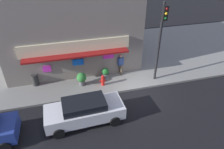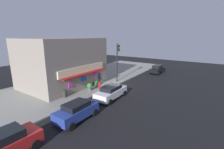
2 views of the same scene
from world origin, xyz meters
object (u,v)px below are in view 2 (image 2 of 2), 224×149
Objects in this scene: trash_can at (65,93)px; parked_car_red at (2,145)px; fire_hydrant at (100,85)px; parked_car_blue at (77,111)px; parked_car_white at (111,92)px; potted_plant_by_doorway at (90,86)px; traffic_light at (118,58)px; potted_plant_by_window at (96,83)px; parked_car_black at (157,69)px; pedestrian at (100,78)px.

parked_car_red is at bearing -151.77° from trash_can.
parked_car_blue is (-7.48, -3.45, 0.26)m from fire_hydrant.
fire_hydrant is 0.19× the size of parked_car_white.
trash_can is 3.47m from potted_plant_by_doorway.
traffic_light is 1.27× the size of parked_car_white.
trash_can is at bearing 169.87° from traffic_light.
fire_hydrant is 0.20× the size of parked_car_red.
potted_plant_by_window is at bearing 160.90° from traffic_light.
potted_plant_by_window is at bearing 161.91° from parked_car_black.
parked_car_blue is (-11.61, -3.16, -3.06)m from traffic_light.
parked_car_white is (-0.31, -3.61, 0.07)m from potted_plant_by_doorway.
parked_car_white is at bearing -119.78° from fire_hydrant.
parked_car_red is at bearing -166.70° from fire_hydrant.
traffic_light is at bearing 9.26° from parked_car_red.
traffic_light is 5.30m from fire_hydrant.
parked_car_red is at bearing 176.35° from parked_car_blue.
traffic_light is 1.37× the size of parked_car_red.
parked_car_black is 0.88× the size of parked_car_white.
potted_plant_by_window is at bearing -168.92° from pedestrian.
parked_car_black is (13.78, -3.37, 0.25)m from fire_hydrant.
potted_plant_by_window is 4.74m from parked_car_white.
fire_hydrant is 1.08m from potted_plant_by_window.
parked_car_red is at bearing 179.40° from parked_car_black.
parked_car_black reaches higher than potted_plant_by_window.
potted_plant_by_doorway is (-1.51, 0.43, 0.16)m from fire_hydrant.
trash_can is at bearing 179.34° from pedestrian.
pedestrian is at bearing 35.31° from fire_hydrant.
traffic_light is at bearing -32.84° from pedestrian.
parked_car_white reaches higher than fire_hydrant.
parked_car_white is at bearing -94.85° from potted_plant_by_doorway.
potted_plant_by_doorway is at bearing 166.03° from parked_car_black.
potted_plant_by_window is at bearing 15.77° from potted_plant_by_doorway.
potted_plant_by_doorway reaches higher than trash_can.
traffic_light reaches higher than trash_can.
trash_can is (-4.86, 1.32, 0.02)m from fire_hydrant.
parked_car_blue is (-7.93, -4.43, 0.27)m from potted_plant_by_window.
parked_car_white is at bearing -154.09° from traffic_light.
parked_car_blue is at bearing -153.08° from pedestrian.
fire_hydrant is 2.21m from pedestrian.
potted_plant_by_doorway is at bearing -166.09° from pedestrian.
parked_car_red is at bearing -163.05° from potted_plant_by_doorway.
potted_plant_by_window is (-1.31, -0.26, -0.51)m from pedestrian.
potted_plant_by_doorway is 0.22× the size of parked_car_white.
potted_plant_by_doorway is 0.25× the size of parked_car_black.
parked_car_red reaches higher than potted_plant_by_window.
potted_plant_by_window is at bearing 16.78° from parked_car_red.
trash_can is at bearing 165.88° from parked_car_black.
pedestrian is at bearing -0.66° from trash_can.
traffic_light is 1.47× the size of parked_car_blue.
potted_plant_by_doorway reaches higher than fire_hydrant.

